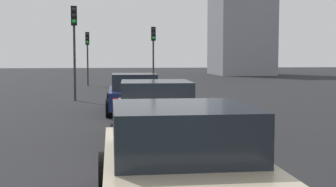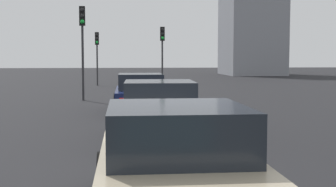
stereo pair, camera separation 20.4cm
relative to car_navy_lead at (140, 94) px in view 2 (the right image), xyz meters
The scene contains 7 objects.
car_navy_lead is the anchor object (origin of this frame).
car_silver_second 6.00m from the car_navy_lead, behind, with size 4.21×2.20×1.49m.
car_beige_third 11.50m from the car_navy_lead, behind, with size 4.16×2.09×1.49m.
traffic_light_near_left 6.11m from the car_navy_lead, 26.73° to the left, with size 0.32×0.30×4.43m.
traffic_light_near_right 13.30m from the car_navy_lead, ahead, with size 0.32×0.29×4.00m.
traffic_light_far_left 16.63m from the car_navy_lead, ahead, with size 0.32×0.29×3.82m.
building_facade_left 38.21m from the car_navy_lead, 21.95° to the right, with size 8.04×6.12×12.96m, color gray.
Camera 2 is at (-6.49, 0.78, 2.08)m, focal length 49.44 mm.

